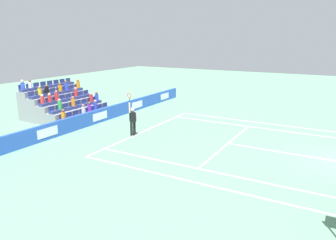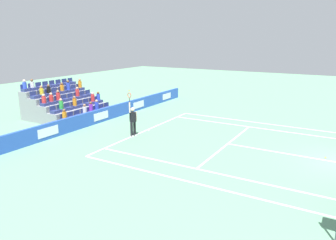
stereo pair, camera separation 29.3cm
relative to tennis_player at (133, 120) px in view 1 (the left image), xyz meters
name	(u,v)px [view 1 (the left image)]	position (x,y,z in m)	size (l,w,h in m)	color
line_baseline	(146,130)	(-1.51, -0.02, -0.99)	(10.97, 0.10, 0.01)	white
line_service	(228,143)	(-1.51, 5.47, -0.99)	(8.23, 0.10, 0.01)	white
line_centre_service	(288,153)	(-1.51, 8.67, -0.99)	(0.10, 6.40, 0.01)	white
line_singles_sideline_left	(207,171)	(2.61, 5.92, -0.99)	(0.10, 11.89, 0.01)	white
line_singles_sideline_right	(255,127)	(-5.62, 5.92, -0.99)	(0.10, 11.89, 0.01)	white
line_doubles_sideline_left	(195,182)	(3.98, 5.92, -0.99)	(0.10, 11.89, 0.01)	white
line_doubles_sideline_right	(260,123)	(-6.99, 5.92, -0.99)	(0.10, 11.89, 0.01)	white
line_centre_mark	(148,130)	(-1.51, 0.08, -0.99)	(0.10, 0.20, 0.01)	white
sponsor_barrier	(99,116)	(-1.51, -3.98, -0.52)	(22.70, 0.22, 0.95)	blue
tennis_player	(133,120)	(0.00, 0.00, 0.00)	(0.51, 0.40, 2.85)	black
stadium_stand	(62,106)	(-1.50, -7.53, -0.16)	(4.96, 4.75, 2.94)	gray
loose_tennis_ball	(325,157)	(-1.82, 10.41, -0.96)	(0.07, 0.07, 0.07)	#D1E533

